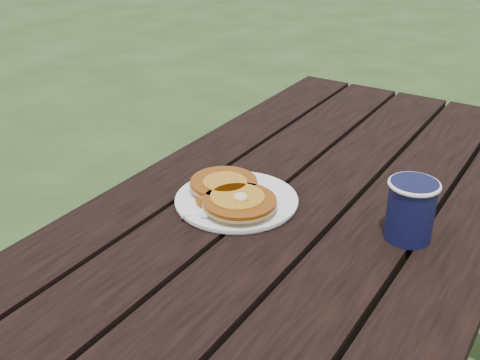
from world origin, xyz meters
The scene contains 5 objects.
plate centered at (-0.12, 0.06, 0.76)m, with size 0.24×0.24×0.01m, color white.
pancake_stack centered at (-0.12, 0.05, 0.77)m, with size 0.21×0.19×0.04m.
knife centered at (-0.11, 0.01, 0.76)m, with size 0.02×0.18×0.01m, color white.
fork centered at (-0.15, 0.01, 0.77)m, with size 0.03×0.16×0.01m, color white, non-canonical shape.
coffee_cup centered at (0.21, 0.12, 0.81)m, with size 0.09×0.09×0.11m.
Camera 1 is at (0.44, -0.82, 1.34)m, focal length 45.00 mm.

